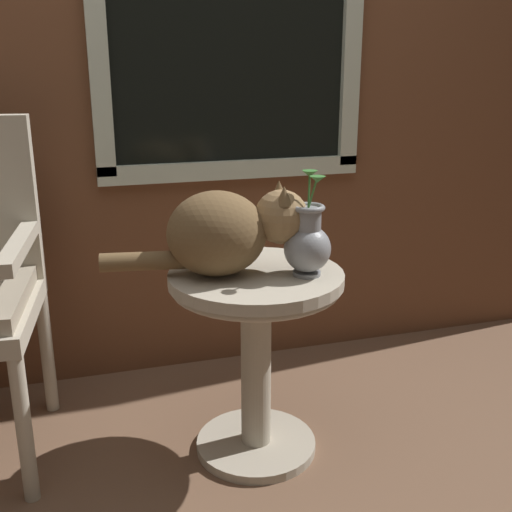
# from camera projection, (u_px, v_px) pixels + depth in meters

# --- Properties ---
(ground_plane) EXTENTS (6.00, 6.00, 0.00)m
(ground_plane) POSITION_uv_depth(u_px,v_px,m) (218.00, 477.00, 1.88)
(ground_plane) COLOR brown
(back_wall) EXTENTS (4.00, 0.07, 2.60)m
(back_wall) POSITION_uv_depth(u_px,v_px,m) (163.00, 33.00, 2.21)
(back_wall) COLOR brown
(back_wall) RESTS_ON ground_plane
(wicker_side_table) EXTENTS (0.52, 0.52, 0.61)m
(wicker_side_table) POSITION_uv_depth(u_px,v_px,m) (256.00, 328.00, 1.89)
(wicker_side_table) COLOR #B2A893
(wicker_side_table) RESTS_ON ground_plane
(cat) EXTENTS (0.60, 0.29, 0.27)m
(cat) POSITION_uv_depth(u_px,v_px,m) (226.00, 231.00, 1.79)
(cat) COLOR brown
(cat) RESTS_ON wicker_side_table
(pewter_vase_with_ivy) EXTENTS (0.14, 0.14, 0.31)m
(pewter_vase_with_ivy) POSITION_uv_depth(u_px,v_px,m) (308.00, 242.00, 1.78)
(pewter_vase_with_ivy) COLOR gray
(pewter_vase_with_ivy) RESTS_ON wicker_side_table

